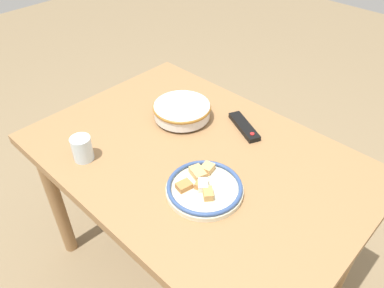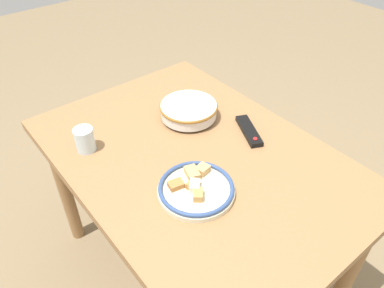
{
  "view_description": "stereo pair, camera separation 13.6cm",
  "coord_description": "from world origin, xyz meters",
  "px_view_note": "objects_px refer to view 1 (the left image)",
  "views": [
    {
      "loc": [
        0.7,
        -0.75,
        1.63
      ],
      "look_at": [
        -0.03,
        0.0,
        0.76
      ],
      "focal_mm": 35.0,
      "sensor_mm": 36.0,
      "label": 1
    },
    {
      "loc": [
        0.79,
        -0.65,
        1.63
      ],
      "look_at": [
        -0.03,
        0.0,
        0.76
      ],
      "focal_mm": 35.0,
      "sensor_mm": 36.0,
      "label": 2
    }
  ],
  "objects_px": {
    "tv_remote": "(244,127)",
    "drinking_glass": "(82,149)",
    "food_plate": "(204,188)",
    "noodle_bowl": "(182,110)"
  },
  "relations": [
    {
      "from": "tv_remote",
      "to": "drinking_glass",
      "type": "xyz_separation_m",
      "value": [
        -0.31,
        -0.54,
        0.04
      ]
    },
    {
      "from": "tv_remote",
      "to": "food_plate",
      "type": "bearing_deg",
      "value": 43.17
    },
    {
      "from": "noodle_bowl",
      "to": "tv_remote",
      "type": "xyz_separation_m",
      "value": [
        0.23,
        0.12,
        -0.03
      ]
    },
    {
      "from": "noodle_bowl",
      "to": "food_plate",
      "type": "bearing_deg",
      "value": -35.21
    },
    {
      "from": "food_plate",
      "to": "drinking_glass",
      "type": "xyz_separation_m",
      "value": [
        -0.42,
        -0.18,
        0.03
      ]
    },
    {
      "from": "food_plate",
      "to": "tv_remote",
      "type": "xyz_separation_m",
      "value": [
        -0.12,
        0.36,
        -0.01
      ]
    },
    {
      "from": "drinking_glass",
      "to": "food_plate",
      "type": "bearing_deg",
      "value": 22.94
    },
    {
      "from": "noodle_bowl",
      "to": "tv_remote",
      "type": "height_order",
      "value": "noodle_bowl"
    },
    {
      "from": "noodle_bowl",
      "to": "food_plate",
      "type": "relative_size",
      "value": 0.93
    },
    {
      "from": "food_plate",
      "to": "drinking_glass",
      "type": "height_order",
      "value": "drinking_glass"
    }
  ]
}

